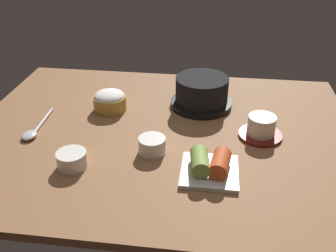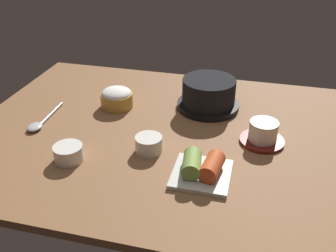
{
  "view_description": "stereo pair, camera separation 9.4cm",
  "coord_description": "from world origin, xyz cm",
  "px_view_note": "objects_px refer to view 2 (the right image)",
  "views": [
    {
      "loc": [
        12.54,
        -82.55,
        52.95
      ],
      "look_at": [
        2.0,
        -2.0,
        5.0
      ],
      "focal_mm": 40.55,
      "sensor_mm": 36.0,
      "label": 1
    },
    {
      "loc": [
        21.8,
        -80.79,
        52.95
      ],
      "look_at": [
        2.0,
        -2.0,
        5.0
      ],
      "focal_mm": 40.55,
      "sensor_mm": 36.0,
      "label": 2
    }
  ],
  "objects_px": {
    "banchan_cup_center": "(149,144)",
    "side_bowl_near": "(68,153)",
    "kimchi_plate": "(202,169)",
    "spoon": "(40,123)",
    "stone_pot": "(209,94)",
    "rice_bowl": "(117,97)",
    "tea_cup_with_saucer": "(263,133)"
  },
  "relations": [
    {
      "from": "tea_cup_with_saucer",
      "to": "side_bowl_near",
      "type": "distance_m",
      "value": 0.46
    },
    {
      "from": "banchan_cup_center",
      "to": "side_bowl_near",
      "type": "height_order",
      "value": "banchan_cup_center"
    },
    {
      "from": "stone_pot",
      "to": "spoon",
      "type": "height_order",
      "value": "stone_pot"
    },
    {
      "from": "kimchi_plate",
      "to": "spoon",
      "type": "xyz_separation_m",
      "value": [
        -0.45,
        0.11,
        -0.01
      ]
    },
    {
      "from": "kimchi_plate",
      "to": "tea_cup_with_saucer",
      "type": "bearing_deg",
      "value": 54.42
    },
    {
      "from": "rice_bowl",
      "to": "tea_cup_with_saucer",
      "type": "relative_size",
      "value": 0.85
    },
    {
      "from": "kimchi_plate",
      "to": "spoon",
      "type": "distance_m",
      "value": 0.47
    },
    {
      "from": "stone_pot",
      "to": "banchan_cup_center",
      "type": "bearing_deg",
      "value": -111.8
    },
    {
      "from": "rice_bowl",
      "to": "banchan_cup_center",
      "type": "bearing_deg",
      "value": -51.91
    },
    {
      "from": "banchan_cup_center",
      "to": "rice_bowl",
      "type": "bearing_deg",
      "value": 128.09
    },
    {
      "from": "rice_bowl",
      "to": "kimchi_plate",
      "type": "bearing_deg",
      "value": -41.94
    },
    {
      "from": "tea_cup_with_saucer",
      "to": "spoon",
      "type": "distance_m",
      "value": 0.58
    },
    {
      "from": "banchan_cup_center",
      "to": "stone_pot",
      "type": "bearing_deg",
      "value": 68.2
    },
    {
      "from": "side_bowl_near",
      "to": "stone_pot",
      "type": "bearing_deg",
      "value": 51.09
    },
    {
      "from": "side_bowl_near",
      "to": "rice_bowl",
      "type": "bearing_deg",
      "value": 87.32
    },
    {
      "from": "stone_pot",
      "to": "spoon",
      "type": "distance_m",
      "value": 0.47
    },
    {
      "from": "rice_bowl",
      "to": "side_bowl_near",
      "type": "xyz_separation_m",
      "value": [
        -0.01,
        -0.28,
        -0.01
      ]
    },
    {
      "from": "rice_bowl",
      "to": "tea_cup_with_saucer",
      "type": "distance_m",
      "value": 0.42
    },
    {
      "from": "rice_bowl",
      "to": "side_bowl_near",
      "type": "relative_size",
      "value": 1.38
    },
    {
      "from": "stone_pot",
      "to": "tea_cup_with_saucer",
      "type": "xyz_separation_m",
      "value": [
        0.16,
        -0.15,
        -0.02
      ]
    },
    {
      "from": "stone_pot",
      "to": "spoon",
      "type": "relative_size",
      "value": 1.04
    },
    {
      "from": "tea_cup_with_saucer",
      "to": "banchan_cup_center",
      "type": "height_order",
      "value": "tea_cup_with_saucer"
    },
    {
      "from": "rice_bowl",
      "to": "banchan_cup_center",
      "type": "distance_m",
      "value": 0.25
    },
    {
      "from": "banchan_cup_center",
      "to": "side_bowl_near",
      "type": "distance_m",
      "value": 0.18
    },
    {
      "from": "stone_pot",
      "to": "spoon",
      "type": "xyz_separation_m",
      "value": [
        -0.42,
        -0.21,
        -0.04
      ]
    },
    {
      "from": "kimchi_plate",
      "to": "side_bowl_near",
      "type": "distance_m",
      "value": 0.3
    },
    {
      "from": "rice_bowl",
      "to": "kimchi_plate",
      "type": "relative_size",
      "value": 0.75
    },
    {
      "from": "spoon",
      "to": "kimchi_plate",
      "type": "bearing_deg",
      "value": -13.72
    },
    {
      "from": "rice_bowl",
      "to": "spoon",
      "type": "bearing_deg",
      "value": -136.89
    },
    {
      "from": "spoon",
      "to": "side_bowl_near",
      "type": "bearing_deg",
      "value": -39.93
    },
    {
      "from": "stone_pot",
      "to": "kimchi_plate",
      "type": "height_order",
      "value": "stone_pot"
    },
    {
      "from": "banchan_cup_center",
      "to": "side_bowl_near",
      "type": "bearing_deg",
      "value": -154.7
    }
  ]
}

